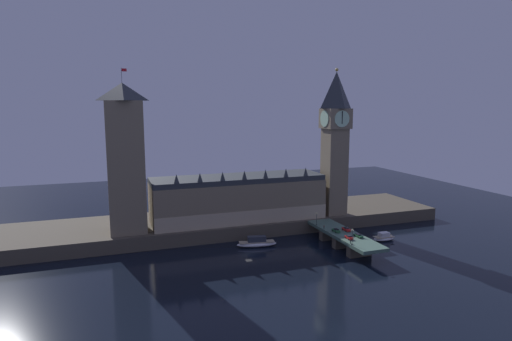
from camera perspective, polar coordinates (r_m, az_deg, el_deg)
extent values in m
plane|color=black|center=(176.22, -0.98, -11.12)|extent=(400.00, 400.00, 0.00)
cube|color=#4C4438|center=(210.93, -4.38, -6.94)|extent=(220.00, 42.00, 6.09)
cube|color=#7F7056|center=(203.06, -2.41, -3.97)|extent=(80.84, 23.31, 18.37)
cube|color=tan|center=(193.55, -1.36, -6.39)|extent=(80.84, 0.20, 6.61)
cube|color=#2D3338|center=(201.06, -2.42, -1.08)|extent=(80.84, 21.44, 2.40)
cone|color=#2D3338|center=(184.27, -10.56, -1.10)|extent=(2.40, 2.40, 4.04)
cone|color=#2D3338|center=(186.06, -7.49, -0.93)|extent=(2.40, 2.40, 4.04)
cone|color=#2D3338|center=(188.38, -4.48, -0.77)|extent=(2.40, 2.40, 4.04)
cone|color=#2D3338|center=(191.21, -1.56, -0.60)|extent=(2.40, 2.40, 4.04)
cone|color=#2D3338|center=(194.52, 1.28, -0.44)|extent=(2.40, 2.40, 4.04)
cone|color=#2D3338|center=(198.29, 4.01, -0.29)|extent=(2.40, 2.40, 4.04)
cone|color=#2D3338|center=(202.50, 6.63, -0.14)|extent=(2.40, 2.40, 4.04)
cube|color=#7F7056|center=(214.75, 10.37, -0.14)|extent=(10.13, 10.13, 42.52)
cube|color=#7F7056|center=(212.43, 10.56, 6.83)|extent=(11.96, 11.96, 9.65)
cylinder|color=#B7E5B7|center=(207.17, 11.41, 6.77)|extent=(7.87, 0.25, 7.87)
cylinder|color=#B7E5B7|center=(217.74, 9.75, 6.89)|extent=(7.87, 0.25, 7.87)
cylinder|color=#B7E5B7|center=(215.55, 11.97, 6.81)|extent=(0.25, 7.87, 7.87)
cylinder|color=#B7E5B7|center=(209.45, 9.10, 6.84)|extent=(0.25, 7.87, 7.87)
cube|color=black|center=(207.00, 11.44, 6.93)|extent=(0.36, 0.10, 5.91)
pyramid|color=#2D3338|center=(212.49, 10.66, 10.49)|extent=(11.96, 11.96, 17.52)
sphere|color=gold|center=(213.05, 10.73, 13.06)|extent=(1.60, 1.60, 1.60)
cube|color=#7F7056|center=(188.19, -16.98, 0.41)|extent=(14.90, 14.90, 55.58)
pyramid|color=#2D3338|center=(186.54, -17.41, 10.01)|extent=(15.20, 15.20, 7.24)
cylinder|color=#99999E|center=(186.87, -17.50, 12.03)|extent=(0.24, 0.24, 6.00)
cube|color=red|center=(187.07, -17.19, 12.69)|extent=(2.00, 0.08, 1.20)
cube|color=#476656|center=(186.78, 11.68, -8.37)|extent=(11.58, 46.00, 1.40)
cube|color=#4C4438|center=(178.49, 13.59, -10.29)|extent=(9.85, 3.20, 4.80)
cube|color=#4C4438|center=(187.70, 11.65, -9.28)|extent=(9.85, 3.20, 4.80)
cube|color=#4C4438|center=(197.15, 9.91, -8.35)|extent=(9.85, 3.20, 4.80)
cube|color=#235633|center=(187.19, 10.63, -7.89)|extent=(1.89, 4.22, 0.86)
cube|color=black|center=(187.01, 10.63, -7.69)|extent=(1.55, 1.90, 0.45)
cylinder|color=black|center=(187.92, 10.18, -7.90)|extent=(0.22, 0.64, 0.64)
cylinder|color=black|center=(188.79, 10.66, -7.84)|extent=(0.22, 0.64, 0.64)
cylinder|color=black|center=(185.75, 10.58, -8.11)|extent=(0.22, 0.64, 0.64)
cylinder|color=black|center=(186.63, 11.07, -8.04)|extent=(0.22, 0.64, 0.64)
cube|color=red|center=(178.79, 12.29, -8.72)|extent=(1.80, 3.80, 0.87)
cube|color=black|center=(178.60, 12.30, -8.52)|extent=(1.48, 1.71, 0.45)
cylinder|color=black|center=(179.40, 11.85, -8.75)|extent=(0.22, 0.64, 0.64)
cylinder|color=black|center=(180.27, 12.32, -8.68)|extent=(0.22, 0.64, 0.64)
cylinder|color=black|center=(177.49, 12.25, -8.95)|extent=(0.22, 0.64, 0.64)
cylinder|color=black|center=(178.37, 12.72, -8.88)|extent=(0.22, 0.64, 0.64)
cube|color=#235633|center=(182.39, 13.47, -8.44)|extent=(1.82, 4.75, 0.71)
cube|color=black|center=(182.22, 13.48, -8.27)|extent=(1.49, 2.14, 0.45)
cylinder|color=black|center=(181.73, 13.96, -8.59)|extent=(0.22, 0.64, 0.64)
cylinder|color=black|center=(180.82, 13.49, -8.67)|extent=(0.22, 0.64, 0.64)
cylinder|color=black|center=(184.08, 13.45, -8.35)|extent=(0.22, 0.64, 0.64)
cylinder|color=black|center=(183.17, 12.99, -8.42)|extent=(0.22, 0.64, 0.64)
cube|color=red|center=(189.76, 11.96, -7.69)|extent=(1.99, 4.56, 0.94)
cube|color=black|center=(189.57, 11.97, -7.48)|extent=(1.63, 2.05, 0.45)
cylinder|color=black|center=(189.18, 12.43, -7.86)|extent=(0.22, 0.64, 0.64)
cylinder|color=black|center=(188.22, 11.94, -7.92)|extent=(0.22, 0.64, 0.64)
cylinder|color=black|center=(191.48, 11.98, -7.64)|extent=(0.22, 0.64, 0.64)
cylinder|color=black|center=(190.53, 11.49, -7.71)|extent=(0.22, 0.64, 0.64)
cylinder|color=black|center=(173.35, 12.48, -9.37)|extent=(0.28, 0.28, 0.75)
cylinder|color=black|center=(173.14, 12.49, -9.15)|extent=(0.38, 0.38, 0.62)
sphere|color=tan|center=(173.02, 12.49, -9.02)|extent=(0.20, 0.20, 0.20)
cylinder|color=black|center=(191.03, 9.05, -7.57)|extent=(0.28, 0.28, 0.82)
cylinder|color=brown|center=(190.82, 9.06, -7.35)|extent=(0.38, 0.38, 0.69)
sphere|color=tan|center=(190.70, 9.06, -7.22)|extent=(0.22, 0.22, 0.22)
cylinder|color=#2D3333|center=(171.81, 12.67, -9.58)|extent=(0.56, 0.56, 0.50)
cylinder|color=#2D3333|center=(170.96, 12.70, -8.69)|extent=(0.18, 0.18, 5.12)
sphere|color=#F9E5A3|center=(170.08, 12.73, -7.68)|extent=(0.60, 0.60, 0.60)
sphere|color=#F9E5A3|center=(169.94, 12.60, -7.82)|extent=(0.44, 0.44, 0.44)
sphere|color=#F9E5A3|center=(170.41, 12.86, -7.78)|extent=(0.44, 0.44, 0.44)
cylinder|color=#2D3333|center=(196.18, 8.07, -7.16)|extent=(0.56, 0.56, 0.50)
cylinder|color=#2D3333|center=(195.50, 8.08, -6.43)|extent=(0.18, 0.18, 4.66)
sphere|color=#F9E5A3|center=(194.78, 8.10, -5.62)|extent=(0.60, 0.60, 0.60)
sphere|color=#F9E5A3|center=(194.66, 7.98, -5.73)|extent=(0.44, 0.44, 0.44)
sphere|color=#F9E5A3|center=(195.07, 8.22, -5.70)|extent=(0.44, 0.44, 0.44)
ellipsoid|color=white|center=(184.85, 0.10, -9.79)|extent=(17.62, 7.41, 2.29)
cube|color=tan|center=(184.53, 0.10, -9.48)|extent=(15.45, 6.15, 0.24)
cube|color=#2D333D|center=(184.14, 0.10, -9.11)|extent=(8.06, 4.11, 2.29)
ellipsoid|color=white|center=(201.25, 16.67, -8.68)|extent=(10.13, 4.97, 1.86)
cube|color=tan|center=(201.00, 16.68, -8.45)|extent=(8.91, 3.98, 0.24)
cube|color=silver|center=(200.70, 16.69, -8.16)|extent=(4.57, 3.06, 1.86)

